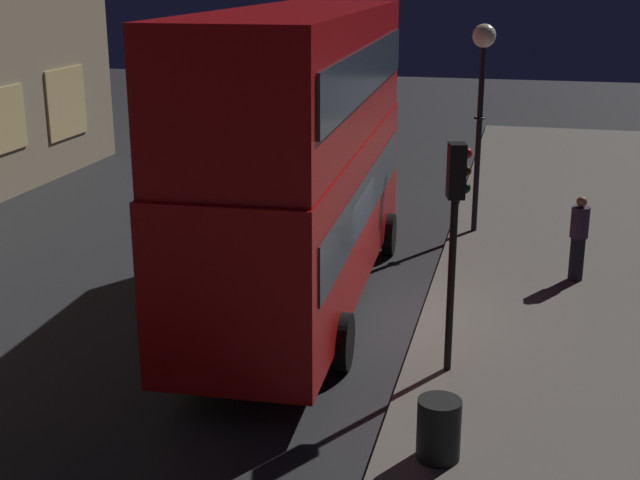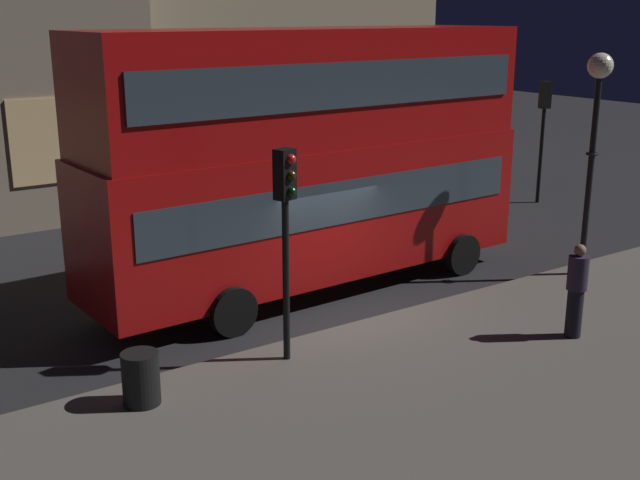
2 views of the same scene
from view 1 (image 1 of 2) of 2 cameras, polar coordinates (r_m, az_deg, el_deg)
The scene contains 8 objects.
ground_plane at distance 16.78m, azimuth 3.18°, elevation -5.08°, with size 80.00×80.00×0.00m, color #232326.
sidewalk_slab at distance 16.68m, azimuth 20.08°, elevation -6.08°, with size 44.00×7.83×0.12m, color #5B564F.
double_decker_bus at distance 16.59m, azimuth -1.26°, elevation 6.04°, with size 10.43×3.18×5.69m.
traffic_light_near_kerb at distance 13.63m, azimuth 8.84°, elevation 1.95°, with size 0.37×0.39×3.73m.
traffic_light_far_side at distance 27.71m, azimuth -1.29°, elevation 9.82°, with size 0.38×0.39×3.92m.
street_lamp at distance 21.48m, azimuth 10.52°, elevation 10.66°, with size 0.56×0.56×5.05m.
pedestrian at distance 18.90m, azimuth 16.51°, elevation 0.15°, with size 0.38×0.38×1.80m.
litter_bin at distance 11.91m, azimuth 7.75°, elevation -12.12°, with size 0.59×0.59×0.85m, color black.
Camera 1 is at (-15.30, -2.73, 6.32)m, focal length 49.08 mm.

